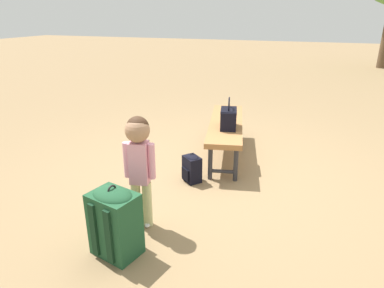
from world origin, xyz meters
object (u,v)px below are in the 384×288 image
object	(u,v)px
child_standing	(139,155)
backpack_large	(115,220)
park_bench	(226,126)
handbag	(228,118)
backpack_small	(192,167)

from	to	relation	value
child_standing	backpack_large	size ratio (longest dim) A/B	1.68
park_bench	handbag	bearing A→B (deg)	19.76
child_standing	backpack_small	world-z (taller)	child_standing
backpack_large	backpack_small	bearing A→B (deg)	173.93
backpack_large	child_standing	bearing A→B (deg)	178.22
handbag	backpack_large	xyz separation A→B (m)	(1.90, -0.38, -0.29)
handbag	backpack_large	size ratio (longest dim) A/B	0.64
child_standing	backpack_small	xyz separation A→B (m)	(-0.91, 0.13, -0.49)
backpack_large	park_bench	bearing A→B (deg)	172.05
handbag	backpack_small	xyz separation A→B (m)	(0.60, -0.24, -0.41)
park_bench	child_standing	distance (m)	1.77
park_bench	child_standing	bearing A→B (deg)	-9.33
handbag	backpack_small	bearing A→B (deg)	-21.78
backpack_large	backpack_small	distance (m)	1.31
park_bench	backpack_large	size ratio (longest dim) A/B	2.85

